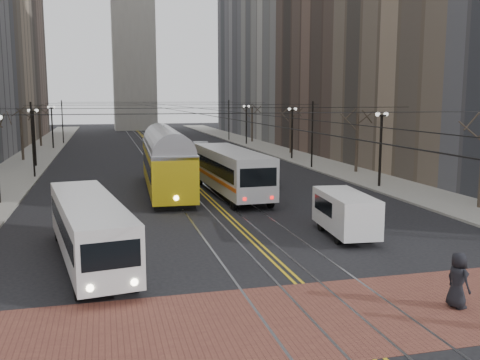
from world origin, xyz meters
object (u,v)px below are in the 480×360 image
pedestrian_a (458,280)px  rear_bus (231,173)px  sedan_silver (201,149)px  streetcar (166,167)px  cargo_van (345,215)px  transit_bus (89,231)px  sedan_grey (265,174)px

pedestrian_a → rear_bus: bearing=-0.6°
sedan_silver → rear_bus: bearing=-89.5°
rear_bus → pedestrian_a: (2.45, -22.20, -0.67)m
streetcar → cargo_van: 17.15m
cargo_van → sedan_silver: bearing=95.6°
transit_bus → pedestrian_a: size_ratio=5.75×
streetcar → rear_bus: (4.30, -2.80, -0.20)m
sedan_grey → pedestrian_a: bearing=-85.6°
rear_bus → pedestrian_a: bearing=-85.7°
rear_bus → pedestrian_a: 22.34m
sedan_grey → sedan_silver: 22.51m
transit_bus → pedestrian_a: bearing=-43.1°
sedan_grey → pedestrian_a: size_ratio=2.47×
cargo_van → sedan_grey: 17.03m
transit_bus → rear_bus: size_ratio=0.87×
transit_bus → streetcar: (5.17, 16.86, 0.47)m
transit_bus → sedan_silver: transit_bus is taller
cargo_van → sedan_silver: 39.48m
cargo_van → sedan_grey: cargo_van is taller
rear_bus → sedan_grey: rear_bus is taller
sedan_grey → pedestrian_a: pedestrian_a is taller
streetcar → sedan_grey: size_ratio=3.33×
cargo_van → sedan_grey: size_ratio=1.07×
cargo_van → pedestrian_a: cargo_van is taller
cargo_van → pedestrian_a: 9.43m
rear_bus → sedan_silver: rear_bus is taller
rear_bus → sedan_grey: (3.82, 4.22, -0.84)m
cargo_van → transit_bus: bearing=-168.9°
rear_bus → streetcar: bearing=144.9°
streetcar → sedan_silver: streetcar is taller
transit_bus → pedestrian_a: transit_bus is taller
rear_bus → cargo_van: size_ratio=2.50×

